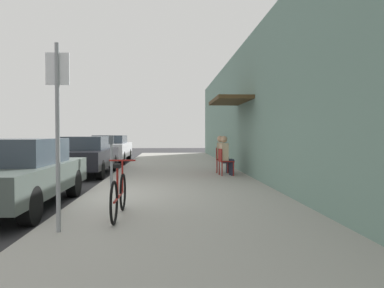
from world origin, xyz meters
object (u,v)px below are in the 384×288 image
object	(u,v)px
parked_car_1	(85,155)
street_sign	(58,122)
bicycle_0	(119,195)
cafe_chair_0	(224,160)
parked_car_0	(15,173)
seated_patron_0	(226,154)
parked_car_2	(110,148)
parking_meter	(111,157)
seated_patron_1	(222,153)
cafe_chair_1	(220,158)

from	to	relation	value
parked_car_1	street_sign	world-z (taller)	street_sign
bicycle_0	cafe_chair_0	bearing A→B (deg)	66.01
parked_car_0	seated_patron_0	world-z (taller)	seated_patron_0
parked_car_2	bicycle_0	size ratio (longest dim) A/B	2.57
parked_car_0	parking_meter	distance (m)	2.59
parked_car_0	seated_patron_1	size ratio (longest dim) A/B	3.41
seated_patron_1	street_sign	bearing A→B (deg)	-113.85
parked_car_1	bicycle_0	size ratio (longest dim) A/B	2.57
parked_car_0	cafe_chair_0	xyz separation A→B (m)	(4.80, 4.46, -0.09)
parked_car_2	cafe_chair_0	world-z (taller)	parked_car_2
parked_car_2	parking_meter	bearing A→B (deg)	-80.76
seated_patron_0	seated_patron_1	distance (m)	0.89
cafe_chair_0	cafe_chair_1	size ratio (longest dim) A/B	1.00
cafe_chair_1	seated_patron_0	bearing A→B (deg)	-86.21
seated_patron_1	parked_car_0	bearing A→B (deg)	-132.28
seated_patron_0	cafe_chair_1	bearing A→B (deg)	93.79
cafe_chair_0	seated_patron_1	distance (m)	0.91
parked_car_0	street_sign	size ratio (longest dim) A/B	1.69
parked_car_1	seated_patron_0	distance (m)	5.09
street_sign	cafe_chair_1	size ratio (longest dim) A/B	2.99
parked_car_0	seated_patron_1	world-z (taller)	seated_patron_1
parking_meter	cafe_chair_0	xyz separation A→B (m)	(3.25, 2.38, -0.26)
parked_car_1	bicycle_0	distance (m)	7.68
street_sign	parked_car_2	bearing A→B (deg)	96.18
parked_car_2	cafe_chair_0	xyz separation A→B (m)	(4.80, -7.15, -0.11)
parked_car_2	bicycle_0	xyz separation A→B (m)	(2.21, -12.98, -0.26)
parked_car_0	cafe_chair_0	world-z (taller)	parked_car_0
parked_car_0	parked_car_1	xyz separation A→B (m)	(0.00, 5.97, 0.01)
parked_car_1	parking_meter	distance (m)	4.20
cafe_chair_0	seated_patron_0	xyz separation A→B (m)	(0.06, 0.01, 0.19)
bicycle_0	seated_patron_1	xyz separation A→B (m)	(2.66, 6.73, 0.34)
parked_car_0	seated_patron_1	bearing A→B (deg)	47.72
parking_meter	seated_patron_1	xyz separation A→B (m)	(3.31, 3.28, -0.07)
street_sign	seated_patron_0	distance (m)	7.56
parked_car_1	parking_meter	size ratio (longest dim) A/B	3.33
cafe_chair_0	parked_car_2	bearing A→B (deg)	123.92
parked_car_0	seated_patron_1	xyz separation A→B (m)	(4.86, 5.35, 0.10)
seated_patron_0	parked_car_0	bearing A→B (deg)	-137.46
street_sign	parking_meter	bearing A→B (deg)	89.34
parked_car_2	parked_car_1	bearing A→B (deg)	-90.00
cafe_chair_1	parked_car_1	bearing A→B (deg)	172.75
parked_car_0	parked_car_1	size ratio (longest dim) A/B	1.00
parked_car_0	cafe_chair_0	size ratio (longest dim) A/B	5.06
cafe_chair_0	seated_patron_0	distance (m)	0.20
parked_car_1	cafe_chair_0	bearing A→B (deg)	-17.47
seated_patron_0	seated_patron_1	size ratio (longest dim) A/B	1.00
parking_meter	bicycle_0	xyz separation A→B (m)	(0.66, -3.45, -0.41)
seated_patron_1	parked_car_2	bearing A→B (deg)	127.88
seated_patron_0	parked_car_2	bearing A→B (deg)	124.27
parking_meter	street_sign	size ratio (longest dim) A/B	0.51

